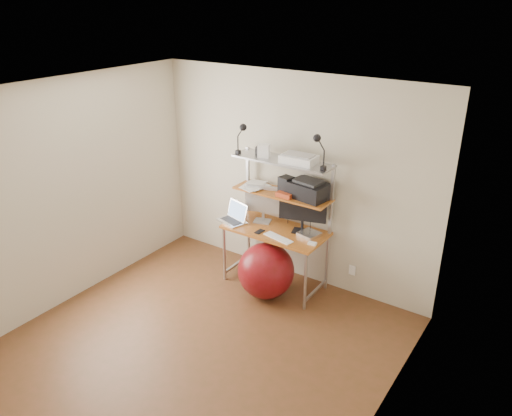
{
  "coord_description": "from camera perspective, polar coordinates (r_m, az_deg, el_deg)",
  "views": [
    {
      "loc": [
        2.75,
        -3.01,
        3.28
      ],
      "look_at": [
        -0.08,
        1.15,
        1.09
      ],
      "focal_mm": 35.0,
      "sensor_mm": 36.0,
      "label": 1
    }
  ],
  "objects": [
    {
      "name": "wall_outlet",
      "position": [
        5.96,
        10.94,
        -7.0
      ],
      "size": [
        0.08,
        0.01,
        0.12
      ],
      "primitive_type": "cube",
      "color": "white",
      "rests_on": "room"
    },
    {
      "name": "scanner",
      "position": [
        5.5,
        4.93,
        5.63
      ],
      "size": [
        0.39,
        0.27,
        0.1
      ],
      "rotation": [
        0.0,
        0.0,
        0.04
      ],
      "color": "white",
      "rests_on": "top_shelf"
    },
    {
      "name": "room",
      "position": [
        4.55,
        -7.36,
        -3.2
      ],
      "size": [
        3.6,
        3.6,
        3.6
      ],
      "color": "brown",
      "rests_on": "ground"
    },
    {
      "name": "exercise_ball",
      "position": [
        5.79,
        1.15,
        -7.17
      ],
      "size": [
        0.66,
        0.66,
        0.66
      ],
      "primitive_type": "sphere",
      "color": "maroon",
      "rests_on": "floor"
    },
    {
      "name": "clip_lamp_right",
      "position": [
        5.25,
        7.14,
        7.27
      ],
      "size": [
        0.15,
        0.08,
        0.38
      ],
      "color": "black",
      "rests_on": "top_shelf"
    },
    {
      "name": "mouse",
      "position": [
        5.49,
        6.45,
        -4.06
      ],
      "size": [
        0.1,
        0.07,
        0.03
      ],
      "primitive_type": "cube",
      "rotation": [
        0.0,
        0.0,
        0.12
      ],
      "color": "white",
      "rests_on": "desktop"
    },
    {
      "name": "paper_stack",
      "position": [
        5.93,
        -0.15,
        2.6
      ],
      "size": [
        0.34,
        0.41,
        0.02
      ],
      "color": "white",
      "rests_on": "mid_shelf"
    },
    {
      "name": "monitor_black",
      "position": [
        5.67,
        5.36,
        -0.17
      ],
      "size": [
        0.53,
        0.21,
        0.55
      ],
      "rotation": [
        0.0,
        0.0,
        0.28
      ],
      "color": "black",
      "rests_on": "desktop"
    },
    {
      "name": "red_box",
      "position": [
        5.64,
        3.36,
        1.54
      ],
      "size": [
        0.19,
        0.13,
        0.05
      ],
      "primitive_type": "cube",
      "rotation": [
        0.0,
        0.0,
        -0.04
      ],
      "color": "#B03D1C",
      "rests_on": "mid_shelf"
    },
    {
      "name": "printer",
      "position": [
        5.6,
        6.01,
        2.12
      ],
      "size": [
        0.48,
        0.37,
        0.21
      ],
      "rotation": [
        0.0,
        0.0,
        -0.16
      ],
      "color": "black",
      "rests_on": "mid_shelf"
    },
    {
      "name": "computer_desk",
      "position": [
        5.77,
        2.59,
        -0.27
      ],
      "size": [
        1.2,
        0.6,
        1.57
      ],
      "color": "#C17125",
      "rests_on": "ground"
    },
    {
      "name": "monitor_silver",
      "position": [
        5.9,
        0.84,
        0.77
      ],
      "size": [
        0.43,
        0.21,
        0.48
      ],
      "rotation": [
        0.0,
        0.0,
        0.32
      ],
      "color": "#B0AFB4",
      "rests_on": "desktop"
    },
    {
      "name": "box_white",
      "position": [
        5.68,
        0.91,
        6.54
      ],
      "size": [
        0.15,
        0.14,
        0.15
      ],
      "primitive_type": "cube",
      "rotation": [
        0.0,
        0.0,
        0.35
      ],
      "color": "white",
      "rests_on": "top_shelf"
    },
    {
      "name": "laptop",
      "position": [
        6.0,
        -2.47,
        -1.05
      ],
      "size": [
        0.4,
        0.35,
        0.29
      ],
      "rotation": [
        0.0,
        0.0,
        -0.29
      ],
      "color": "silver",
      "rests_on": "desktop"
    },
    {
      "name": "clip_lamp_left",
      "position": [
        5.7,
        -1.61,
        8.65
      ],
      "size": [
        0.15,
        0.08,
        0.37
      ],
      "color": "black",
      "rests_on": "top_shelf"
    },
    {
      "name": "keyboard",
      "position": [
        5.6,
        2.57,
        -3.43
      ],
      "size": [
        0.39,
        0.18,
        0.01
      ],
      "primitive_type": "cube",
      "rotation": [
        0.0,
        0.0,
        -0.21
      ],
      "color": "white",
      "rests_on": "desktop"
    },
    {
      "name": "box_grey",
      "position": [
        5.78,
        0.46,
        6.57
      ],
      "size": [
        0.12,
        0.12,
        0.09
      ],
      "primitive_type": "cube",
      "rotation": [
        0.0,
        0.0,
        0.31
      ],
      "color": "#2B2B2E",
      "rests_on": "top_shelf"
    },
    {
      "name": "nas_cube",
      "position": [
        5.7,
        3.45,
        2.61
      ],
      "size": [
        0.16,
        0.16,
        0.2
      ],
      "primitive_type": "cube",
      "rotation": [
        0.0,
        0.0,
        -0.19
      ],
      "color": "black",
      "rests_on": "mid_shelf"
    },
    {
      "name": "phone",
      "position": [
        5.74,
        0.39,
        -2.71
      ],
      "size": [
        0.07,
        0.13,
        0.01
      ],
      "primitive_type": "cube",
      "rotation": [
        0.0,
        0.0,
        -0.05
      ],
      "color": "black",
      "rests_on": "desktop"
    },
    {
      "name": "mac_mini",
      "position": [
        5.68,
        6.11,
        -2.99
      ],
      "size": [
        0.25,
        0.25,
        0.04
      ],
      "primitive_type": "cube",
      "rotation": [
        0.0,
        0.0,
        -0.22
      ],
      "color": "silver",
      "rests_on": "desktop"
    }
  ]
}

